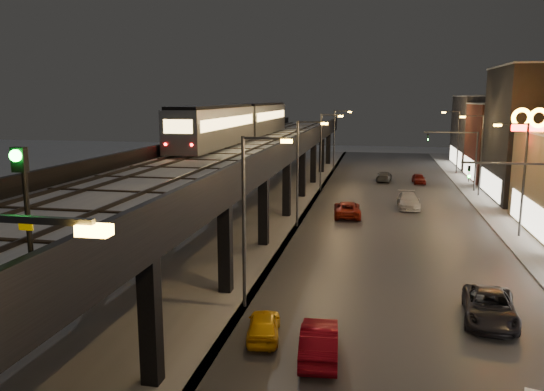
{
  "coord_description": "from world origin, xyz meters",
  "views": [
    {
      "loc": [
        5.94,
        -12.53,
        10.88
      ],
      "look_at": [
        -0.35,
        18.56,
        5.0
      ],
      "focal_mm": 35.0,
      "sensor_mm": 36.0,
      "label": 1
    }
  ],
  "objects_px": {
    "rail_signal": "(23,186)",
    "car_mid_dark": "(384,177)",
    "car_onc_red": "(419,179)",
    "car_onc_dark": "(490,308)",
    "car_taxi": "(264,326)",
    "car_near_white": "(319,342)",
    "car_mid_silver": "(347,210)",
    "car_onc_white": "(408,201)",
    "subway_train": "(241,121)"
  },
  "relations": [
    {
      "from": "subway_train",
      "to": "car_onc_red",
      "type": "distance_m",
      "value": 25.52
    },
    {
      "from": "car_onc_dark",
      "to": "car_taxi",
      "type": "bearing_deg",
      "value": -152.86
    },
    {
      "from": "car_taxi",
      "to": "car_near_white",
      "type": "bearing_deg",
      "value": 144.81
    },
    {
      "from": "rail_signal",
      "to": "car_onc_red",
      "type": "height_order",
      "value": "rail_signal"
    },
    {
      "from": "subway_train",
      "to": "car_mid_dark",
      "type": "distance_m",
      "value": 23.05
    },
    {
      "from": "car_mid_dark",
      "to": "car_onc_white",
      "type": "relative_size",
      "value": 0.88
    },
    {
      "from": "car_near_white",
      "to": "car_onc_white",
      "type": "height_order",
      "value": "car_onc_white"
    },
    {
      "from": "rail_signal",
      "to": "car_onc_red",
      "type": "distance_m",
      "value": 60.61
    },
    {
      "from": "car_taxi",
      "to": "car_onc_red",
      "type": "height_order",
      "value": "car_onc_red"
    },
    {
      "from": "car_mid_silver",
      "to": "car_onc_red",
      "type": "distance_m",
      "value": 22.49
    },
    {
      "from": "car_mid_silver",
      "to": "car_onc_dark",
      "type": "xyz_separation_m",
      "value": [
        8.27,
        -22.04,
        0.02
      ]
    },
    {
      "from": "car_onc_white",
      "to": "car_onc_dark",
      "type": "bearing_deg",
      "value": -86.84
    },
    {
      "from": "car_mid_dark",
      "to": "car_onc_dark",
      "type": "distance_m",
      "value": 44.44
    },
    {
      "from": "car_onc_dark",
      "to": "subway_train",
      "type": "bearing_deg",
      "value": 131.12
    },
    {
      "from": "car_taxi",
      "to": "car_mid_dark",
      "type": "bearing_deg",
      "value": -105.54
    },
    {
      "from": "car_taxi",
      "to": "car_onc_white",
      "type": "bearing_deg",
      "value": -113.1
    },
    {
      "from": "subway_train",
      "to": "car_onc_dark",
      "type": "xyz_separation_m",
      "value": [
        20.04,
        -28.7,
        -7.68
      ]
    },
    {
      "from": "car_taxi",
      "to": "car_onc_white",
      "type": "xyz_separation_m",
      "value": [
        7.9,
        31.1,
        0.13
      ]
    },
    {
      "from": "car_mid_silver",
      "to": "car_onc_dark",
      "type": "bearing_deg",
      "value": 105.71
    },
    {
      "from": "car_mid_dark",
      "to": "car_near_white",
      "type": "bearing_deg",
      "value": 91.4
    },
    {
      "from": "car_taxi",
      "to": "car_onc_dark",
      "type": "height_order",
      "value": "car_onc_dark"
    },
    {
      "from": "car_onc_white",
      "to": "rail_signal",
      "type": "bearing_deg",
      "value": -106.85
    },
    {
      "from": "car_mid_silver",
      "to": "car_onc_white",
      "type": "xyz_separation_m",
      "value": [
        5.71,
        5.05,
        0.03
      ]
    },
    {
      "from": "rail_signal",
      "to": "subway_train",
      "type": "bearing_deg",
      "value": 98.25
    },
    {
      "from": "car_onc_white",
      "to": "car_onc_red",
      "type": "xyz_separation_m",
      "value": [
        2.08,
        16.05,
        -0.11
      ]
    },
    {
      "from": "car_mid_silver",
      "to": "car_mid_dark",
      "type": "height_order",
      "value": "car_mid_silver"
    },
    {
      "from": "subway_train",
      "to": "car_near_white",
      "type": "distance_m",
      "value": 36.99
    },
    {
      "from": "car_taxi",
      "to": "car_mid_silver",
      "type": "bearing_deg",
      "value": -103.66
    },
    {
      "from": "car_near_white",
      "to": "car_mid_dark",
      "type": "relative_size",
      "value": 1.0
    },
    {
      "from": "car_onc_white",
      "to": "car_near_white",
      "type": "bearing_deg",
      "value": -101.38
    },
    {
      "from": "subway_train",
      "to": "car_mid_dark",
      "type": "bearing_deg",
      "value": 45.46
    },
    {
      "from": "rail_signal",
      "to": "car_mid_dark",
      "type": "relative_size",
      "value": 0.71
    },
    {
      "from": "rail_signal",
      "to": "car_mid_dark",
      "type": "distance_m",
      "value": 60.83
    },
    {
      "from": "car_mid_silver",
      "to": "car_onc_white",
      "type": "relative_size",
      "value": 1.01
    },
    {
      "from": "car_mid_silver",
      "to": "rail_signal",
      "type": "bearing_deg",
      "value": 76.99
    },
    {
      "from": "car_mid_silver",
      "to": "car_mid_dark",
      "type": "xyz_separation_m",
      "value": [
        3.46,
        22.13,
        -0.06
      ]
    },
    {
      "from": "rail_signal",
      "to": "car_onc_dark",
      "type": "height_order",
      "value": "rail_signal"
    },
    {
      "from": "rail_signal",
      "to": "car_near_white",
      "type": "bearing_deg",
      "value": 59.88
    },
    {
      "from": "rail_signal",
      "to": "car_taxi",
      "type": "distance_m",
      "value": 14.46
    },
    {
      "from": "rail_signal",
      "to": "car_mid_dark",
      "type": "height_order",
      "value": "rail_signal"
    },
    {
      "from": "car_taxi",
      "to": "car_onc_red",
      "type": "distance_m",
      "value": 48.19
    },
    {
      "from": "rail_signal",
      "to": "car_onc_red",
      "type": "xyz_separation_m",
      "value": [
        13.15,
        58.59,
        -8.23
      ]
    },
    {
      "from": "subway_train",
      "to": "car_onc_white",
      "type": "distance_m",
      "value": 19.15
    },
    {
      "from": "subway_train",
      "to": "car_near_white",
      "type": "height_order",
      "value": "subway_train"
    },
    {
      "from": "car_taxi",
      "to": "car_onc_dark",
      "type": "xyz_separation_m",
      "value": [
        10.46,
        4.01,
        0.12
      ]
    },
    {
      "from": "car_onc_white",
      "to": "car_mid_dark",
      "type": "bearing_deg",
      "value": 95.23
    },
    {
      "from": "car_onc_dark",
      "to": "car_onc_red",
      "type": "height_order",
      "value": "car_onc_dark"
    },
    {
      "from": "subway_train",
      "to": "car_near_white",
      "type": "relative_size",
      "value": 8.17
    },
    {
      "from": "car_mid_silver",
      "to": "car_onc_red",
      "type": "relative_size",
      "value": 1.4
    },
    {
      "from": "car_mid_silver",
      "to": "car_onc_white",
      "type": "bearing_deg",
      "value": -143.37
    }
  ]
}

